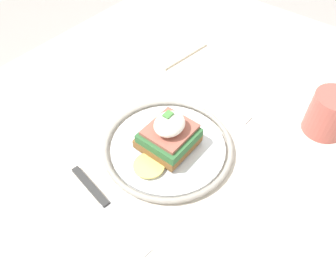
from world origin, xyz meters
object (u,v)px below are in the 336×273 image
object	(u,v)px
plate	(168,146)
napkin	(173,48)
knife	(102,200)
sandwich	(168,135)
cup	(329,113)
fork	(218,105)

from	to	relation	value
plate	napkin	bearing A→B (deg)	-143.44
knife	sandwich	bearing A→B (deg)	173.16
cup	sandwich	bearing A→B (deg)	-41.29
fork	cup	size ratio (longest dim) A/B	1.94
sandwich	fork	distance (m)	0.16
sandwich	fork	world-z (taller)	sandwich
fork	knife	xyz separation A→B (m)	(0.30, -0.02, 0.00)
cup	plate	bearing A→B (deg)	-41.91
sandwich	fork	xyz separation A→B (m)	(-0.15, 0.01, -0.04)
sandwich	knife	size ratio (longest dim) A/B	0.66
knife	cup	world-z (taller)	cup
plate	cup	distance (m)	0.30
sandwich	plate	bearing A→B (deg)	-127.29
sandwich	cup	bearing A→B (deg)	138.71
plate	fork	xyz separation A→B (m)	(-0.15, 0.01, -0.01)
knife	cup	distance (m)	0.43
fork	cup	xyz separation A→B (m)	(-0.07, 0.19, 0.04)
knife	cup	bearing A→B (deg)	150.01
fork	knife	bearing A→B (deg)	-4.57
plate	sandwich	xyz separation A→B (m)	(0.00, 0.00, 0.03)
fork	cup	distance (m)	0.21
plate	napkin	world-z (taller)	plate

